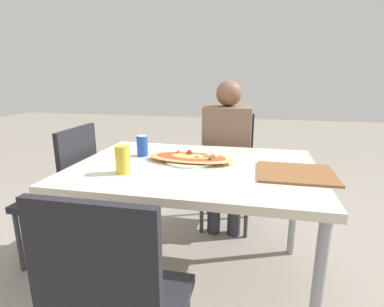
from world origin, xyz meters
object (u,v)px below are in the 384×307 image
Objects in this scene: pizza_main at (191,158)px; soda_can at (142,146)px; dining_table at (195,176)px; chair_near_camera at (116,305)px; person_seated at (227,146)px; chair_side_left at (66,190)px; chair_far_seated at (228,165)px; drink_glass at (123,160)px.

pizza_main is 0.32m from soda_can.
chair_near_camera reaches higher than dining_table.
soda_can is at bearing 105.67° from chair_near_camera.
dining_table is 0.69m from person_seated.
chair_side_left reaches higher than pizza_main.
chair_side_left is 0.84m from pizza_main.
chair_far_seated and chair_side_left have the same top height.
drink_glass is at bearing 111.46° from chair_near_camera.
person_seated is (0.20, 1.49, 0.18)m from chair_near_camera.
chair_far_seated is 1.00× the size of chair_near_camera.
pizza_main is at bearing -87.61° from chair_side_left.
person_seated is 1.00m from drink_glass.
chair_far_seated is at bearing 82.96° from chair_near_camera.
chair_near_camera is at bearing -68.54° from drink_glass.
soda_can is (-0.46, -0.68, 0.29)m from chair_far_seated.
chair_side_left is 0.58m from soda_can.
chair_side_left is 1.17m from person_seated.
drink_glass reaches higher than pizza_main.
chair_near_camera is at bearing -96.20° from dining_table.
dining_table is 0.83m from chair_far_seated.
pizza_main is (0.80, 0.03, 0.25)m from chair_side_left.
chair_side_left is (-0.75, 0.83, 0.00)m from chair_near_camera.
chair_far_seated is at bearing 82.12° from dining_table.
chair_side_left is at bearing 34.63° from person_seated.
pizza_main is 0.40m from drink_glass.
dining_table is 9.31× the size of drink_glass.
dining_table is at bearing -19.77° from soda_can.
chair_side_left is at bearing -177.61° from pizza_main.
chair_side_left reaches higher than drink_glass.
drink_glass reaches higher than dining_table.
chair_near_camera is at bearing -93.50° from pizza_main.
chair_far_seated reaches higher than soda_can.
dining_table is 1.45× the size of chair_near_camera.
chair_side_left reaches higher than soda_can.
person_seated reaches higher than drink_glass.
drink_glass is at bearing -114.65° from chair_side_left.
person_seated is 2.30× the size of pizza_main.
soda_can is 0.33m from drink_glass.
chair_near_camera reaches higher than drink_glass.
dining_table is 1.45× the size of chair_far_seated.
soda_can reaches higher than pizza_main.
pizza_main is 3.62× the size of drink_glass.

